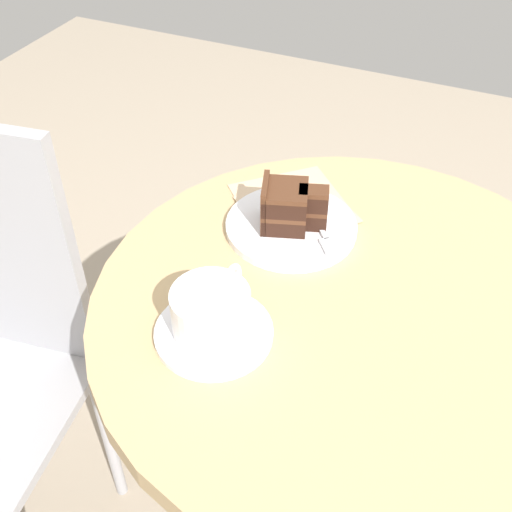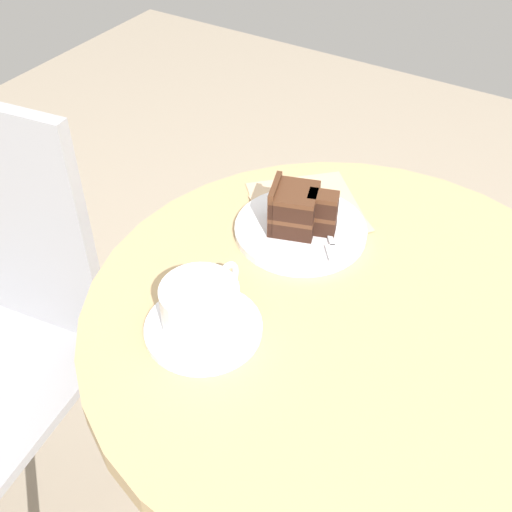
{
  "view_description": "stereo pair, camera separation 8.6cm",
  "coord_description": "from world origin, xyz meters",
  "px_view_note": "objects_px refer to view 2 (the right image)",
  "views": [
    {
      "loc": [
        -0.6,
        -0.12,
        1.34
      ],
      "look_at": [
        -0.01,
        0.14,
        0.77
      ],
      "focal_mm": 45.0,
      "sensor_mm": 36.0,
      "label": 1
    },
    {
      "loc": [
        -0.56,
        -0.2,
        1.34
      ],
      "look_at": [
        -0.01,
        0.14,
        0.77
      ],
      "focal_mm": 45.0,
      "sensor_mm": 36.0,
      "label": 2
    }
  ],
  "objects_px": {
    "fork": "(330,238)",
    "napkin": "(308,209)",
    "cake_plate": "(301,230)",
    "cake_slice": "(298,209)",
    "saucer": "(203,328)",
    "teaspoon": "(237,330)",
    "coffee_cup": "(201,306)"
  },
  "relations": [
    {
      "from": "coffee_cup",
      "to": "fork",
      "type": "relative_size",
      "value": 1.14
    },
    {
      "from": "coffee_cup",
      "to": "fork",
      "type": "distance_m",
      "value": 0.24
    },
    {
      "from": "fork",
      "to": "napkin",
      "type": "bearing_deg",
      "value": -168.32
    },
    {
      "from": "saucer",
      "to": "napkin",
      "type": "bearing_deg",
      "value": 1.2
    },
    {
      "from": "fork",
      "to": "saucer",
      "type": "bearing_deg",
      "value": -52.36
    },
    {
      "from": "teaspoon",
      "to": "cake_plate",
      "type": "xyz_separation_m",
      "value": [
        0.22,
        0.03,
        -0.01
      ]
    },
    {
      "from": "coffee_cup",
      "to": "napkin",
      "type": "distance_m",
      "value": 0.29
    },
    {
      "from": "cake_plate",
      "to": "cake_slice",
      "type": "height_order",
      "value": "cake_slice"
    },
    {
      "from": "cake_slice",
      "to": "napkin",
      "type": "height_order",
      "value": "cake_slice"
    },
    {
      "from": "fork",
      "to": "coffee_cup",
      "type": "bearing_deg",
      "value": -52.87
    },
    {
      "from": "cake_plate",
      "to": "napkin",
      "type": "xyz_separation_m",
      "value": [
        0.06,
        0.02,
        -0.0
      ]
    },
    {
      "from": "cake_plate",
      "to": "cake_slice",
      "type": "relative_size",
      "value": 1.87
    },
    {
      "from": "teaspoon",
      "to": "napkin",
      "type": "xyz_separation_m",
      "value": [
        0.28,
        0.05,
        -0.01
      ]
    },
    {
      "from": "coffee_cup",
      "to": "cake_slice",
      "type": "distance_m",
      "value": 0.23
    },
    {
      "from": "coffee_cup",
      "to": "napkin",
      "type": "relative_size",
      "value": 0.57
    },
    {
      "from": "fork",
      "to": "cake_plate",
      "type": "bearing_deg",
      "value": -130.95
    },
    {
      "from": "cake_plate",
      "to": "napkin",
      "type": "distance_m",
      "value": 0.06
    },
    {
      "from": "coffee_cup",
      "to": "fork",
      "type": "bearing_deg",
      "value": -15.21
    },
    {
      "from": "saucer",
      "to": "cake_plate",
      "type": "relative_size",
      "value": 0.76
    },
    {
      "from": "fork",
      "to": "napkin",
      "type": "distance_m",
      "value": 0.09
    },
    {
      "from": "teaspoon",
      "to": "cake_slice",
      "type": "distance_m",
      "value": 0.22
    },
    {
      "from": "cake_slice",
      "to": "napkin",
      "type": "bearing_deg",
      "value": 12.6
    },
    {
      "from": "teaspoon",
      "to": "napkin",
      "type": "relative_size",
      "value": 0.38
    },
    {
      "from": "cake_plate",
      "to": "cake_slice",
      "type": "distance_m",
      "value": 0.04
    },
    {
      "from": "cake_plate",
      "to": "saucer",
      "type": "bearing_deg",
      "value": 177.31
    },
    {
      "from": "coffee_cup",
      "to": "teaspoon",
      "type": "bearing_deg",
      "value": -72.46
    },
    {
      "from": "teaspoon",
      "to": "cake_slice",
      "type": "relative_size",
      "value": 0.83
    },
    {
      "from": "cake_plate",
      "to": "napkin",
      "type": "bearing_deg",
      "value": 17.4
    },
    {
      "from": "cake_slice",
      "to": "coffee_cup",
      "type": "bearing_deg",
      "value": 177.73
    },
    {
      "from": "teaspoon",
      "to": "cake_plate",
      "type": "distance_m",
      "value": 0.22
    },
    {
      "from": "saucer",
      "to": "cake_slice",
      "type": "bearing_deg",
      "value": -1.8
    },
    {
      "from": "saucer",
      "to": "napkin",
      "type": "height_order",
      "value": "saucer"
    }
  ]
}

